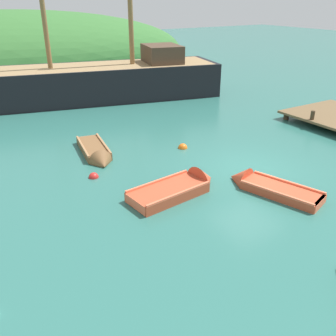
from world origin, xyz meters
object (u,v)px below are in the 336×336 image
at_px(sailing_ship, 100,86).
at_px(buoy_orange, 183,148).
at_px(rowboat_center, 182,189).
at_px(buoy_red, 94,177).
at_px(rowboat_far, 96,154).
at_px(rowboat_outer_right, 266,188).

xyz_separation_m(sailing_ship, buoy_orange, (-0.30, -10.04, -0.82)).
distance_m(rowboat_center, buoy_orange, 4.01).
height_order(sailing_ship, buoy_red, sailing_ship).
xyz_separation_m(sailing_ship, rowboat_center, (-2.56, -13.36, -0.71)).
relative_size(rowboat_far, buoy_red, 9.04).
height_order(rowboat_outer_right, buoy_orange, rowboat_outer_right).
bearing_deg(rowboat_center, rowboat_outer_right, -35.71).
height_order(sailing_ship, rowboat_far, sailing_ship).
relative_size(rowboat_center, buoy_orange, 8.28).
bearing_deg(rowboat_center, buoy_red, 122.82).
relative_size(rowboat_far, buoy_orange, 8.10).
height_order(rowboat_far, buoy_orange, rowboat_far).
relative_size(rowboat_center, buoy_red, 9.24).
height_order(rowboat_center, buoy_orange, rowboat_center).
bearing_deg(sailing_ship, buoy_orange, 101.60).
bearing_deg(rowboat_outer_right, buoy_orange, -14.54).
height_order(rowboat_outer_right, rowboat_far, rowboat_outer_right).
distance_m(rowboat_outer_right, buoy_red, 6.19).
distance_m(rowboat_outer_right, buoy_orange, 4.73).
relative_size(rowboat_far, rowboat_center, 0.98).
bearing_deg(sailing_ship, rowboat_center, 92.45).
xyz_separation_m(rowboat_outer_right, rowboat_center, (-2.54, 1.41, 0.03)).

